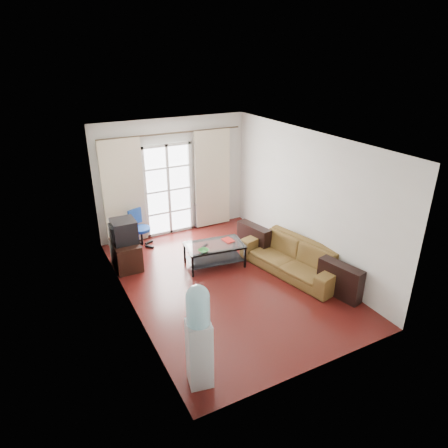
# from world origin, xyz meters

# --- Properties ---
(floor) EXTENTS (5.20, 5.20, 0.00)m
(floor) POSITION_xyz_m (0.00, 0.00, 0.00)
(floor) COLOR #561914
(floor) RESTS_ON ground
(ceiling) EXTENTS (5.20, 5.20, 0.00)m
(ceiling) POSITION_xyz_m (0.00, 0.00, 2.70)
(ceiling) COLOR white
(ceiling) RESTS_ON wall_back
(wall_back) EXTENTS (3.60, 0.02, 2.70)m
(wall_back) POSITION_xyz_m (0.00, 2.60, 1.35)
(wall_back) COLOR silver
(wall_back) RESTS_ON floor
(wall_front) EXTENTS (3.60, 0.02, 2.70)m
(wall_front) POSITION_xyz_m (0.00, -2.60, 1.35)
(wall_front) COLOR silver
(wall_front) RESTS_ON floor
(wall_left) EXTENTS (0.02, 5.20, 2.70)m
(wall_left) POSITION_xyz_m (-1.80, 0.00, 1.35)
(wall_left) COLOR silver
(wall_left) RESTS_ON floor
(wall_right) EXTENTS (0.02, 5.20, 2.70)m
(wall_right) POSITION_xyz_m (1.80, 0.00, 1.35)
(wall_right) COLOR silver
(wall_right) RESTS_ON floor
(french_door) EXTENTS (1.16, 0.06, 2.15)m
(french_door) POSITION_xyz_m (-0.15, 2.54, 1.07)
(french_door) COLOR white
(french_door) RESTS_ON wall_back
(curtain_rod) EXTENTS (3.30, 0.04, 0.04)m
(curtain_rod) POSITION_xyz_m (0.00, 2.50, 2.38)
(curtain_rod) COLOR #4C3F2D
(curtain_rod) RESTS_ON wall_back
(curtain_left) EXTENTS (0.90, 0.07, 2.35)m
(curtain_left) POSITION_xyz_m (-1.20, 2.48, 1.20)
(curtain_left) COLOR beige
(curtain_left) RESTS_ON curtain_rod
(curtain_right) EXTENTS (0.90, 0.07, 2.35)m
(curtain_right) POSITION_xyz_m (0.95, 2.48, 1.20)
(curtain_right) COLOR beige
(curtain_right) RESTS_ON curtain_rod
(radiator) EXTENTS (0.64, 0.12, 0.64)m
(radiator) POSITION_xyz_m (0.80, 2.50, 0.33)
(radiator) COLOR gray
(radiator) RESTS_ON floor
(sofa) EXTENTS (2.53, 1.77, 0.63)m
(sofa) POSITION_xyz_m (1.33, -0.31, 0.32)
(sofa) COLOR brown
(sofa) RESTS_ON floor
(coffee_table) EXTENTS (1.23, 0.81, 0.47)m
(coffee_table) POSITION_xyz_m (0.08, 0.64, 0.30)
(coffee_table) COLOR silver
(coffee_table) RESTS_ON floor
(bowl) EXTENTS (0.33, 0.33, 0.05)m
(bowl) POSITION_xyz_m (-0.24, 0.45, 0.49)
(bowl) COLOR #348F47
(bowl) RESTS_ON coffee_table
(book) EXTENTS (0.24, 0.29, 0.02)m
(book) POSITION_xyz_m (0.32, 0.65, 0.48)
(book) COLOR #B13215
(book) RESTS_ON coffee_table
(remote) EXTENTS (0.18, 0.13, 0.02)m
(remote) POSITION_xyz_m (-0.12, 0.66, 0.48)
(remote) COLOR black
(remote) RESTS_ON coffee_table
(tv_stand) EXTENTS (0.50, 0.75, 0.54)m
(tv_stand) POSITION_xyz_m (-1.52, 1.40, 0.27)
(tv_stand) COLOR black
(tv_stand) RESTS_ON floor
(crt_tv) EXTENTS (0.52, 0.51, 0.46)m
(crt_tv) POSITION_xyz_m (-1.52, 1.46, 0.77)
(crt_tv) COLOR black
(crt_tv) RESTS_ON tv_stand
(task_chair) EXTENTS (0.75, 0.75, 0.85)m
(task_chair) POSITION_xyz_m (-0.99, 2.17, 0.25)
(task_chair) COLOR black
(task_chair) RESTS_ON floor
(water_cooler) EXTENTS (0.36, 0.36, 1.50)m
(water_cooler) POSITION_xyz_m (-1.48, -2.09, 0.78)
(water_cooler) COLOR silver
(water_cooler) RESTS_ON floor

